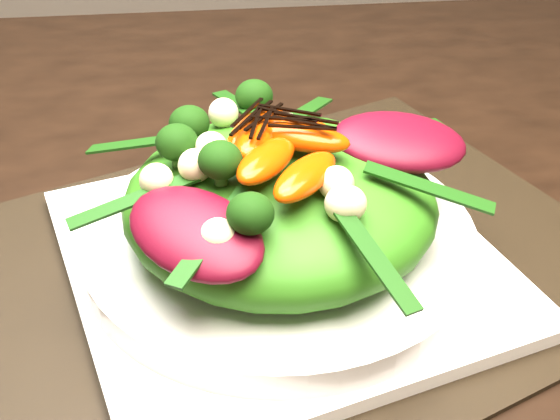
{
  "coord_description": "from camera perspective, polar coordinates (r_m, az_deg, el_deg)",
  "views": [
    {
      "loc": [
        -0.32,
        -0.46,
        1.07
      ],
      "look_at": [
        -0.28,
        -0.06,
        0.8
      ],
      "focal_mm": 48.0,
      "sensor_mm": 36.0,
      "label": 1
    }
  ],
  "objects": [
    {
      "name": "placemat",
      "position": [
        0.51,
        -0.0,
        -4.26
      ],
      "size": [
        0.54,
        0.49,
        0.0
      ],
      "primitive_type": "cube",
      "rotation": [
        0.0,
        0.0,
        0.4
      ],
      "color": "black",
      "rests_on": "dining_table"
    },
    {
      "name": "plate_base",
      "position": [
        0.51,
        0.0,
        -3.65
      ],
      "size": [
        0.34,
        0.34,
        0.01
      ],
      "primitive_type": "cube",
      "rotation": [
        0.0,
        0.0,
        0.29
      ],
      "color": "white",
      "rests_on": "placemat"
    },
    {
      "name": "salad_bowl",
      "position": [
        0.5,
        0.0,
        -2.32
      ],
      "size": [
        0.26,
        0.26,
        0.02
      ],
      "primitive_type": "cylinder",
      "rotation": [
        0.0,
        0.0,
        -0.0
      ],
      "color": "silver",
      "rests_on": "plate_base"
    },
    {
      "name": "lettuce_mound",
      "position": [
        0.48,
        0.0,
        0.73
      ],
      "size": [
        0.22,
        0.22,
        0.07
      ],
      "primitive_type": "ellipsoid",
      "rotation": [
        0.0,
        0.0,
        -0.11
      ],
      "color": "#337315",
      "rests_on": "salad_bowl"
    },
    {
      "name": "radicchio_leaf",
      "position": [
        0.49,
        9.1,
        5.18
      ],
      "size": [
        0.09,
        0.06,
        0.02
      ],
      "primitive_type": "ellipsoid",
      "rotation": [
        0.0,
        0.0,
        -0.09
      ],
      "color": "#4A0714",
      "rests_on": "lettuce_mound"
    },
    {
      "name": "orange_segment",
      "position": [
        0.47,
        -0.66,
        5.72
      ],
      "size": [
        0.06,
        0.04,
        0.02
      ],
      "primitive_type": "ellipsoid",
      "rotation": [
        0.0,
        0.0,
        0.38
      ],
      "color": "#CC3403",
      "rests_on": "lettuce_mound"
    },
    {
      "name": "broccoli_floret",
      "position": [
        0.47,
        -5.91,
        6.61
      ],
      "size": [
        0.05,
        0.05,
        0.04
      ],
      "primitive_type": "sphere",
      "rotation": [
        0.0,
        0.0,
        -0.4
      ],
      "color": "#113509",
      "rests_on": "lettuce_mound"
    },
    {
      "name": "macadamia_nut",
      "position": [
        0.43,
        5.45,
        2.39
      ],
      "size": [
        0.02,
        0.02,
        0.02
      ],
      "primitive_type": "sphere",
      "rotation": [
        0.0,
        0.0,
        -0.1
      ],
      "color": "#F7ECAE",
      "rests_on": "lettuce_mound"
    },
    {
      "name": "balsamic_drizzle",
      "position": [
        0.47,
        -0.67,
        6.62
      ],
      "size": [
        0.04,
        0.02,
        0.0
      ],
      "primitive_type": "cube",
      "rotation": [
        0.0,
        0.0,
        0.38
      ],
      "color": "black",
      "rests_on": "orange_segment"
    }
  ]
}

